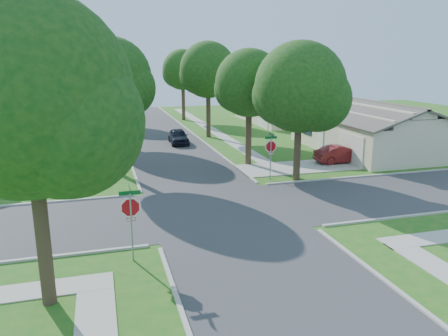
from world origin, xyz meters
TOP-DOWN VIEW (x-y plane):
  - ground at (0.00, 0.00)m, footprint 100.00×100.00m
  - road_ns at (0.00, 0.00)m, footprint 7.00×100.00m
  - sidewalk_ne at (6.10, 26.00)m, footprint 1.20×40.00m
  - sidewalk_nw at (-6.10, 26.00)m, footprint 1.20×40.00m
  - driveway at (7.90, 7.10)m, footprint 8.80×3.60m
  - stop_sign_sw at (-4.70, -4.70)m, footprint 1.05×0.80m
  - stop_sign_ne at (4.70, 4.70)m, footprint 1.05×0.80m
  - tree_e_near at (4.75, 9.01)m, footprint 4.97×4.80m
  - tree_e_mid at (4.76, 21.01)m, footprint 5.59×5.40m
  - tree_e_far at (4.75, 34.01)m, footprint 5.17×5.00m
  - tree_w_near at (-4.64, 9.01)m, footprint 5.38×5.20m
  - tree_w_mid at (-4.64, 21.01)m, footprint 5.80×5.60m
  - tree_w_far at (-4.65, 34.01)m, footprint 4.76×4.60m
  - tree_sw_corner at (-7.44, -6.99)m, footprint 6.21×6.00m
  - tree_ne_corner at (6.36, 4.21)m, footprint 5.80×5.60m
  - house_ne_near at (15.99, 11.00)m, footprint 8.42×13.60m
  - house_ne_far at (15.99, 29.00)m, footprint 8.42×13.60m
  - house_nw_far at (-15.99, 32.00)m, footprint 8.42×13.60m
  - car_driveway at (11.50, 7.55)m, footprint 3.98×1.42m
  - car_curb_east at (1.20, 18.31)m, footprint 1.76×4.05m
  - car_curb_west at (-1.20, 41.00)m, footprint 2.04×4.16m

SIDE VIEW (x-z plane):
  - ground at x=0.00m, z-range 0.00..0.00m
  - road_ns at x=0.00m, z-range -0.01..0.01m
  - sidewalk_ne at x=6.10m, z-range 0.00..0.04m
  - sidewalk_nw at x=-6.10m, z-range 0.00..0.04m
  - driveway at x=7.90m, z-range 0.00..0.05m
  - car_curb_west at x=-1.20m, z-range 0.00..1.16m
  - car_driveway at x=11.50m, z-range 0.00..1.31m
  - car_curb_east at x=1.20m, z-range 0.00..1.36m
  - house_ne_near at x=15.99m, z-range -0.60..3.63m
  - house_ne_far at x=15.99m, z-range -0.60..3.63m
  - house_nw_far at x=-15.99m, z-range -0.60..3.63m
  - stop_sign_sw at x=-4.70m, z-range 0.54..3.52m
  - stop_sign_ne at x=4.70m, z-range 0.54..3.52m
  - tree_w_far at x=-4.65m, z-range 1.49..9.52m
  - tree_ne_corner at x=6.36m, z-range 1.26..9.92m
  - tree_e_near at x=4.75m, z-range 1.50..9.78m
  - tree_e_far at x=4.75m, z-range 1.62..10.34m
  - tree_w_near at x=-4.64m, z-range 1.63..10.60m
  - tree_e_mid at x=4.76m, z-range 1.64..10.86m
  - tree_sw_corner at x=-7.44m, z-range 1.49..11.04m
  - tree_w_mid at x=-4.64m, z-range 1.71..11.27m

